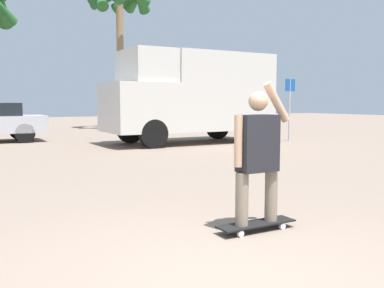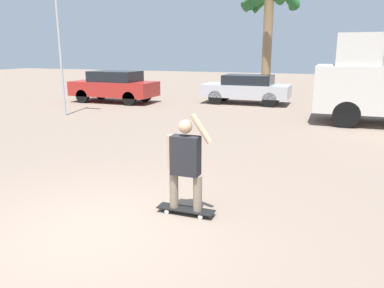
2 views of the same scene
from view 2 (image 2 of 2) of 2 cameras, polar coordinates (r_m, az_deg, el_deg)
name	(u,v)px [view 2 (image 2 of 2)]	position (r m, az deg, el deg)	size (l,w,h in m)	color
ground_plane	(94,232)	(5.67, -14.66, -12.84)	(80.00, 80.00, 0.00)	gray
skateboard	(186,210)	(6.02, -0.96, -9.95)	(0.93, 0.24, 0.09)	black
person_skateboarder	(185,160)	(5.73, -1.01, -2.45)	(0.72, 0.22, 1.54)	gray
parked_car_silver	(246,88)	(18.53, 8.29, 8.42)	(4.18, 1.80, 1.39)	black
parked_car_red	(114,86)	(19.25, -11.75, 8.67)	(4.25, 1.81, 1.54)	black
palm_tree_center_background	(268,1)	(23.05, 11.57, 20.51)	(3.74, 3.66, 6.57)	#8E704C
flagpole	(59,28)	(15.69, -19.56, 16.30)	(0.85, 0.12, 5.97)	#B7B7BC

